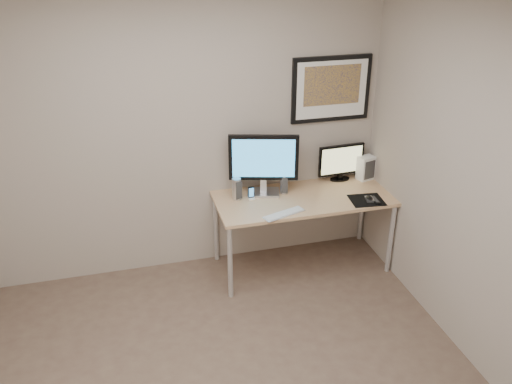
% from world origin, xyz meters
% --- Properties ---
extents(room, '(3.60, 3.60, 3.60)m').
position_xyz_m(room, '(0.00, 0.45, 1.64)').
color(room, white).
rests_on(room, ground).
extents(desk, '(1.60, 0.70, 0.73)m').
position_xyz_m(desk, '(1.00, 1.35, 0.66)').
color(desk, tan).
rests_on(desk, floor).
extents(framed_art, '(0.75, 0.04, 0.60)m').
position_xyz_m(framed_art, '(1.35, 1.68, 1.62)').
color(framed_art, black).
rests_on(framed_art, room).
extents(monitor_large, '(0.61, 0.27, 0.57)m').
position_xyz_m(monitor_large, '(0.67, 1.51, 1.05)').
color(monitor_large, '#BBBBC1').
rests_on(monitor_large, desk).
extents(monitor_tv, '(0.46, 0.12, 0.36)m').
position_xyz_m(monitor_tv, '(1.47, 1.62, 0.92)').
color(monitor_tv, black).
rests_on(monitor_tv, desk).
extents(speaker_left, '(0.10, 0.10, 0.20)m').
position_xyz_m(speaker_left, '(0.41, 1.47, 0.83)').
color(speaker_left, '#BBBBC1').
rests_on(speaker_left, desk).
extents(speaker_right, '(0.09, 0.09, 0.18)m').
position_xyz_m(speaker_right, '(0.86, 1.48, 0.82)').
color(speaker_right, '#BBBBC1').
rests_on(speaker_right, desk).
extents(phone_dock, '(0.06, 0.06, 0.12)m').
position_xyz_m(phone_dock, '(0.53, 1.44, 0.79)').
color(phone_dock, black).
rests_on(phone_dock, desk).
extents(keyboard, '(0.40, 0.22, 0.01)m').
position_xyz_m(keyboard, '(0.73, 1.08, 0.74)').
color(keyboard, silver).
rests_on(keyboard, desk).
extents(mousepad, '(0.32, 0.29, 0.00)m').
position_xyz_m(mousepad, '(1.53, 1.14, 0.73)').
color(mousepad, black).
rests_on(mousepad, desk).
extents(mouse, '(0.08, 0.11, 0.04)m').
position_xyz_m(mouse, '(1.55, 1.13, 0.75)').
color(mouse, black).
rests_on(mouse, mousepad).
extents(remote, '(0.06, 0.17, 0.02)m').
position_xyz_m(remote, '(1.60, 1.11, 0.74)').
color(remote, black).
rests_on(remote, desk).
extents(fan_unit, '(0.18, 0.15, 0.23)m').
position_xyz_m(fan_unit, '(1.71, 1.57, 0.85)').
color(fan_unit, white).
rests_on(fan_unit, desk).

